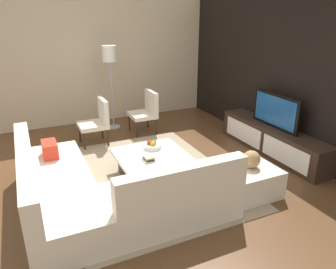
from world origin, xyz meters
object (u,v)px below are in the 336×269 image
media_console (272,140)px  book_stack (149,159)px  ottoman (249,180)px  accent_chair_far (146,109)px  coffee_table (151,164)px  floor_lamp (110,60)px  decorative_ball (251,159)px  fruit_bowl (152,145)px  sectional_couch (100,192)px  accent_chair_near (97,119)px  television (276,111)px

media_console → book_stack: 2.43m
ottoman → accent_chair_far: size_ratio=0.80×
coffee_table → floor_lamp: floor_lamp is taller
accent_chair_far → decorative_ball: size_ratio=3.56×
book_stack → fruit_bowl: bearing=151.0°
decorative_ball → fruit_bowl: bearing=-141.7°
fruit_bowl → decorative_ball: (1.22, 0.96, 0.09)m
sectional_couch → accent_chair_near: size_ratio=2.80×
accent_chair_near → ottoman: 3.10m
decorative_ball → accent_chair_far: bearing=-172.3°
media_console → accent_chair_far: accent_chair_far is taller
coffee_table → fruit_bowl: 0.31m
television → decorative_ball: (0.94, -1.24, -0.27)m
television → ottoman: television is taller
accent_chair_near → television: bearing=46.4°
television → accent_chair_near: television is taller
media_console → floor_lamp: bearing=-138.8°
floor_lamp → ottoman: floor_lamp is taller
sectional_couch → accent_chair_far: 2.98m
television → coffee_table: 2.37m
ottoman → fruit_bowl: fruit_bowl is taller
media_console → floor_lamp: floor_lamp is taller
media_console → television: size_ratio=2.22×
accent_chair_near → floor_lamp: bearing=135.2°
accent_chair_far → decorative_ball: bearing=16.4°
coffee_table → floor_lamp: size_ratio=0.59×
sectional_couch → coffee_table: bearing=123.5°
television → floor_lamp: 3.41m
sectional_couch → decorative_ball: size_ratio=9.96×
television → decorative_ball: size_ratio=4.36×
floor_lamp → ottoman: 3.81m
floor_lamp → book_stack: size_ratio=8.86×
media_console → accent_chair_far: 2.58m
television → floor_lamp: size_ratio=0.61×
television → sectional_couch: television is taller
fruit_bowl → book_stack: bearing=-29.0°
ottoman → fruit_bowl: size_ratio=2.50×
accent_chair_far → book_stack: size_ratio=4.38×
floor_lamp → ottoman: (3.46, 0.97, -1.27)m
media_console → book_stack: bearing=-87.2°
sectional_couch → television: bearing=99.2°
television → coffee_table: television is taller
book_stack → media_console: bearing=92.8°
media_console → television: television is taller
floor_lamp → book_stack: floor_lamp is taller
media_console → decorative_ball: decorative_ball is taller
decorative_ball → ottoman: bearing=0.0°
media_console → coffee_table: bearing=-92.5°
television → accent_chair_near: (-1.77, -2.71, -0.31)m
ottoman → sectional_couch: bearing=-101.6°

